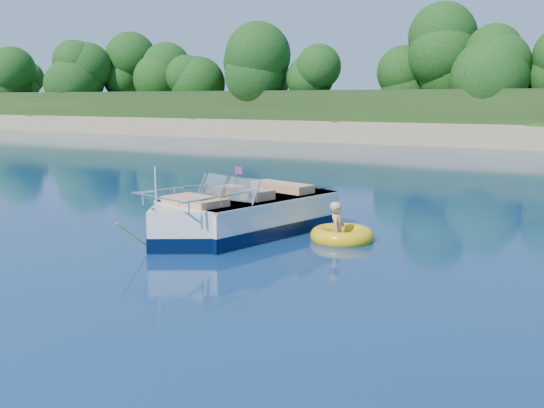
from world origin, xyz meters
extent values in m
plane|color=#091740|center=(0.00, 0.00, 0.00)|extent=(160.00, 160.00, 0.00)
cube|color=#927655|center=(0.00, 38.00, 0.50)|extent=(170.00, 8.00, 2.00)
cylinder|color=black|center=(-45.00, 41.00, 2.90)|extent=(0.44, 0.44, 2.80)
sphere|color=black|center=(-45.00, 41.00, 5.56)|extent=(4.62, 4.62, 4.62)
cylinder|color=black|center=(-18.00, 40.50, 3.10)|extent=(0.44, 0.44, 3.20)
sphere|color=black|center=(-18.00, 40.50, 6.14)|extent=(5.28, 5.28, 5.28)
cube|color=white|center=(-2.81, 4.41, 0.34)|extent=(3.19, 4.62, 1.17)
cube|color=white|center=(-3.30, 2.48, 0.34)|extent=(2.15, 2.15, 1.17)
cube|color=black|center=(-2.81, 4.41, 0.18)|extent=(3.24, 4.67, 0.33)
cube|color=black|center=(-3.30, 2.48, 0.18)|extent=(2.20, 2.20, 0.33)
cube|color=tan|center=(-2.73, 4.73, 0.67)|extent=(2.45, 3.29, 0.11)
cube|color=white|center=(-2.81, 4.41, 0.89)|extent=(3.24, 4.63, 0.07)
cube|color=black|center=(-2.24, 6.64, 0.39)|extent=(0.69, 0.53, 1.00)
cube|color=#8C9EA5|center=(-3.49, 3.78, 1.21)|extent=(0.91, 0.60, 0.54)
cube|color=#8C9EA5|center=(-2.52, 3.53, 1.21)|extent=(0.89, 0.39, 0.54)
cube|color=tan|center=(-3.36, 4.26, 0.92)|extent=(0.74, 0.74, 0.44)
cube|color=tan|center=(-2.39, 4.01, 0.92)|extent=(0.74, 0.74, 0.44)
cube|color=tan|center=(-2.53, 5.48, 0.92)|extent=(1.83, 1.02, 0.42)
cube|color=tan|center=(-3.25, 2.68, 0.90)|extent=(1.63, 1.17, 0.38)
cylinder|color=white|center=(-3.51, 1.66, 1.40)|extent=(0.04, 0.04, 0.94)
cube|color=red|center=(-2.61, 3.55, 1.66)|extent=(0.24, 0.08, 0.16)
cube|color=silver|center=(-3.52, 1.61, 0.96)|extent=(0.12, 0.09, 0.06)
cylinder|color=yellow|center=(-3.78, 1.27, 0.39)|extent=(0.15, 1.20, 0.85)
torus|color=#E7B00F|center=(-0.50, 4.74, 0.10)|extent=(1.94, 1.94, 0.40)
torus|color=red|center=(-0.50, 4.74, 0.12)|extent=(1.60, 1.60, 0.13)
imported|color=tan|center=(-0.60, 4.71, 0.00)|extent=(0.51, 0.85, 1.56)
camera|label=1|loc=(5.01, -8.20, 3.29)|focal=40.00mm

